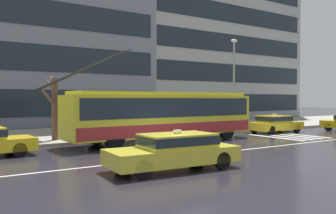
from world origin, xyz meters
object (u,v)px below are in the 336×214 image
at_px(trolleybus, 164,114).
at_px(taxi_ahead_of_bus, 275,123).
at_px(pedestrian_at_shelter, 140,111).
at_px(pedestrian_approaching_curb, 65,122).
at_px(street_lamp, 234,76).
at_px(street_tree_bare, 54,105).
at_px(bus_shelter, 115,105).
at_px(taxi_oncoming_near, 175,150).
at_px(pedestrian_walking_past, 90,113).

relative_size(trolleybus, taxi_ahead_of_bus, 3.04).
relative_size(pedestrian_at_shelter, pedestrian_approaching_curb, 1.23).
xyz_separation_m(pedestrian_at_shelter, pedestrian_approaching_curb, (-4.08, 1.94, -0.60)).
relative_size(taxi_ahead_of_bus, street_lamp, 0.62).
height_order(pedestrian_at_shelter, street_tree_bare, street_tree_bare).
xyz_separation_m(bus_shelter, pedestrian_at_shelter, (1.09, -1.37, -0.36)).
bearing_deg(trolleybus, pedestrian_at_shelter, 104.97).
bearing_deg(pedestrian_at_shelter, taxi_oncoming_near, -111.11).
bearing_deg(pedestrian_at_shelter, street_tree_bare, 165.66).
relative_size(pedestrian_approaching_curb, pedestrian_walking_past, 0.86).
height_order(taxi_ahead_of_bus, pedestrian_at_shelter, pedestrian_at_shelter).
relative_size(taxi_oncoming_near, pedestrian_at_shelter, 2.36).
relative_size(taxi_ahead_of_bus, bus_shelter, 1.16).
bearing_deg(taxi_ahead_of_bus, bus_shelter, 164.15).
bearing_deg(street_lamp, street_tree_bare, 177.26).
distance_m(taxi_oncoming_near, pedestrian_walking_past, 9.82).
xyz_separation_m(trolleybus, street_tree_bare, (-5.43, 3.21, 0.56)).
height_order(pedestrian_walking_past, street_tree_bare, street_tree_bare).
bearing_deg(street_tree_bare, pedestrian_approaching_curb, 39.85).
bearing_deg(pedestrian_walking_past, bus_shelter, 14.29).
distance_m(pedestrian_at_shelter, street_tree_bare, 5.08).
xyz_separation_m(bus_shelter, street_tree_bare, (-3.81, -0.11, 0.08)).
bearing_deg(pedestrian_approaching_curb, street_lamp, -6.03).
relative_size(trolleybus, pedestrian_at_shelter, 6.38).
bearing_deg(pedestrian_approaching_curb, street_tree_bare, -140.15).
relative_size(pedestrian_approaching_curb, street_tree_bare, 0.44).
distance_m(taxi_oncoming_near, street_lamp, 15.59).
xyz_separation_m(trolleybus, taxi_ahead_of_bus, (9.73, 0.11, -0.89)).
bearing_deg(street_lamp, trolleybus, -162.07).
distance_m(pedestrian_walking_past, street_lamp, 11.64).
bearing_deg(taxi_oncoming_near, street_tree_bare, 98.40).
bearing_deg(bus_shelter, pedestrian_approaching_curb, 169.18).
relative_size(bus_shelter, pedestrian_approaching_curb, 2.24).
xyz_separation_m(pedestrian_at_shelter, street_lamp, (8.47, 0.61, 2.48)).
bearing_deg(bus_shelter, street_tree_bare, -178.28).
height_order(taxi_ahead_of_bus, street_lamp, street_lamp).
bearing_deg(bus_shelter, street_lamp, -4.51).
height_order(taxi_oncoming_near, street_tree_bare, street_tree_bare).
xyz_separation_m(taxi_ahead_of_bus, pedestrian_walking_past, (-13.13, 2.77, 0.93)).
bearing_deg(taxi_oncoming_near, street_lamp, 38.50).
xyz_separation_m(bus_shelter, pedestrian_approaching_curb, (-2.99, 0.57, -0.96)).
bearing_deg(taxi_oncoming_near, trolleybus, 60.23).
bearing_deg(pedestrian_at_shelter, street_lamp, 4.15).
xyz_separation_m(street_lamp, street_tree_bare, (-13.38, 0.64, -2.04)).
xyz_separation_m(trolleybus, pedestrian_at_shelter, (-0.52, 1.96, 0.13)).
relative_size(pedestrian_at_shelter, pedestrian_walking_past, 1.06).
bearing_deg(taxi_oncoming_near, taxi_ahead_of_bus, 27.09).
relative_size(taxi_ahead_of_bus, pedestrian_walking_past, 2.22).
bearing_deg(pedestrian_at_shelter, pedestrian_approaching_curb, 154.58).
distance_m(trolleybus, bus_shelter, 3.73).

